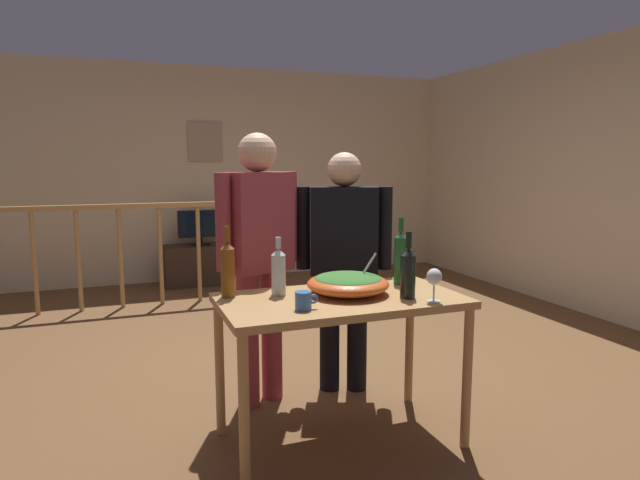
# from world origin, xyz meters

# --- Properties ---
(ground_plane) EXTENTS (8.81, 8.81, 0.00)m
(ground_plane) POSITION_xyz_m (0.00, 0.00, 0.00)
(ground_plane) COLOR brown
(back_wall) EXTENTS (6.17, 0.10, 2.66)m
(back_wall) POSITION_xyz_m (0.00, 3.39, 1.33)
(back_wall) COLOR beige
(back_wall) RESTS_ON ground_plane
(side_wall_right) EXTENTS (0.10, 5.08, 2.66)m
(side_wall_right) POSITION_xyz_m (3.08, 1.02, 1.33)
(side_wall_right) COLOR beige
(side_wall_right) RESTS_ON ground_plane
(framed_picture) EXTENTS (0.42, 0.03, 0.49)m
(framed_picture) POSITION_xyz_m (-0.19, 3.33, 1.74)
(framed_picture) COLOR tan
(stair_railing) EXTENTS (3.25, 0.10, 1.12)m
(stair_railing) POSITION_xyz_m (-0.82, 2.23, 0.68)
(stair_railing) COLOR #B2844C
(stair_railing) RESTS_ON ground_plane
(tv_console) EXTENTS (0.90, 0.40, 0.49)m
(tv_console) POSITION_xyz_m (-0.32, 3.04, 0.24)
(tv_console) COLOR #38281E
(tv_console) RESTS_ON ground_plane
(flat_screen_tv) EXTENTS (0.55, 0.12, 0.43)m
(flat_screen_tv) POSITION_xyz_m (-0.32, 3.01, 0.74)
(flat_screen_tv) COLOR black
(flat_screen_tv) RESTS_ON tv_console
(serving_table) EXTENTS (1.26, 0.68, 0.80)m
(serving_table) POSITION_xyz_m (-0.20, -1.08, 0.70)
(serving_table) COLOR #B2844C
(serving_table) RESTS_ON ground_plane
(salad_bowl) EXTENTS (0.44, 0.44, 0.22)m
(salad_bowl) POSITION_xyz_m (-0.14, -1.03, 0.86)
(salad_bowl) COLOR #DB5B23
(salad_bowl) RESTS_ON serving_table
(wine_glass) EXTENTS (0.08, 0.08, 0.17)m
(wine_glass) POSITION_xyz_m (0.20, -1.33, 0.92)
(wine_glass) COLOR silver
(wine_glass) RESTS_ON serving_table
(wine_bottle_clear) EXTENTS (0.08, 0.08, 0.31)m
(wine_bottle_clear) POSITION_xyz_m (-0.49, -0.92, 0.93)
(wine_bottle_clear) COLOR silver
(wine_bottle_clear) RESTS_ON serving_table
(wine_bottle_dark) EXTENTS (0.08, 0.08, 0.35)m
(wine_bottle_dark) POSITION_xyz_m (0.11, -1.21, 0.93)
(wine_bottle_dark) COLOR black
(wine_bottle_dark) RESTS_ON serving_table
(wine_bottle_amber) EXTENTS (0.07, 0.07, 0.37)m
(wine_bottle_amber) POSITION_xyz_m (-0.75, -0.87, 0.95)
(wine_bottle_amber) COLOR brown
(wine_bottle_amber) RESTS_ON serving_table
(wine_bottle_green) EXTENTS (0.07, 0.07, 0.39)m
(wine_bottle_green) POSITION_xyz_m (0.24, -0.91, 0.96)
(wine_bottle_green) COLOR #1E5628
(wine_bottle_green) RESTS_ON serving_table
(mug_blue) EXTENTS (0.12, 0.08, 0.09)m
(mug_blue) POSITION_xyz_m (-0.47, -1.24, 0.84)
(mug_blue) COLOR #3866B2
(mug_blue) RESTS_ON serving_table
(person_standing_left) EXTENTS (0.55, 0.35, 1.67)m
(person_standing_left) POSITION_xyz_m (-0.48, -0.46, 0.99)
(person_standing_left) COLOR #9E3842
(person_standing_left) RESTS_ON ground_plane
(person_standing_right) EXTENTS (0.58, 0.36, 1.56)m
(person_standing_right) POSITION_xyz_m (0.08, -0.46, 0.92)
(person_standing_right) COLOR black
(person_standing_right) RESTS_ON ground_plane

